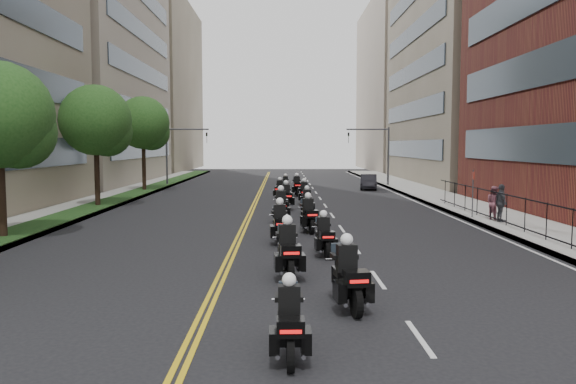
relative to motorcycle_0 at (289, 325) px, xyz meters
name	(u,v)px	position (x,y,z in m)	size (l,w,h in m)	color
ground	(264,339)	(-0.51, 1.01, -0.62)	(160.00, 160.00, 0.00)	black
sidewalk_right	(460,204)	(11.49, 26.01, -0.55)	(4.00, 90.00, 0.15)	gray
sidewalk_left	(91,205)	(-12.51, 26.01, -0.55)	(4.00, 90.00, 0.15)	gray
grass_strip	(103,203)	(-11.71, 26.01, -0.45)	(2.00, 90.00, 0.04)	#133614
building_right_tan	(484,38)	(20.97, 49.01, 14.38)	(15.11, 28.00, 30.00)	gray
building_right_far	(416,87)	(20.99, 79.01, 12.38)	(15.00, 28.00, 26.00)	#A29483
building_left_mid	(64,17)	(-22.49, 49.01, 16.38)	(16.11, 28.00, 34.00)	#A29483
building_left_far	(139,87)	(-22.51, 79.01, 12.38)	(16.00, 28.00, 26.00)	gray
iron_fence	(535,218)	(10.49, 13.01, 0.28)	(0.05, 28.00, 1.50)	black
street_trees	(65,122)	(-11.56, 19.61, 4.51)	(4.40, 38.40, 7.98)	#311D15
traffic_signal_right	(378,147)	(9.03, 43.01, 3.07)	(4.09, 0.20, 5.60)	#3F3F44
traffic_signal_left	(177,147)	(-10.05, 43.01, 3.07)	(4.09, 0.20, 5.60)	#3F3F44
motorcycle_0	(289,325)	(0.00, 0.00, 0.00)	(0.49, 2.14, 1.58)	black
motorcycle_1	(348,279)	(1.46, 3.14, 0.09)	(0.75, 2.46, 1.82)	black
motorcycle_2	(288,253)	(0.04, 6.35, 0.11)	(0.69, 2.52, 1.86)	black
motorcycle_3	(324,238)	(1.37, 9.65, 0.02)	(0.59, 2.20, 1.62)	black
motorcycle_4	(280,225)	(-0.21, 12.17, 0.10)	(0.66, 2.49, 1.83)	black
motorcycle_5	(309,216)	(1.08, 15.12, 0.08)	(0.73, 2.42, 1.79)	black
motorcycle_6	(281,208)	(-0.18, 18.38, 0.12)	(0.60, 2.55, 1.88)	black
motorcycle_7	(307,203)	(1.30, 21.55, 0.02)	(0.52, 2.23, 1.65)	black
motorcycle_8	(286,198)	(0.14, 24.12, 0.08)	(0.68, 2.42, 1.79)	black
motorcycle_9	(304,194)	(1.36, 27.16, 0.05)	(0.53, 2.32, 1.71)	black
motorcycle_10	(280,191)	(-0.29, 30.38, 0.01)	(0.66, 2.18, 1.61)	black
motorcycle_11	(297,187)	(1.04, 33.10, 0.08)	(0.59, 2.41, 1.78)	black
motorcycle_12	(285,185)	(0.18, 36.46, -0.01)	(0.49, 2.10, 1.55)	black
parked_sedan	(369,182)	(7.57, 39.34, 0.04)	(1.40, 4.03, 1.33)	black
pedestrian_b	(494,203)	(10.69, 18.12, 0.38)	(0.84, 0.65, 1.72)	#93505F
pedestrian_c	(501,203)	(10.69, 17.21, 0.46)	(1.10, 0.46, 1.87)	#3E4046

